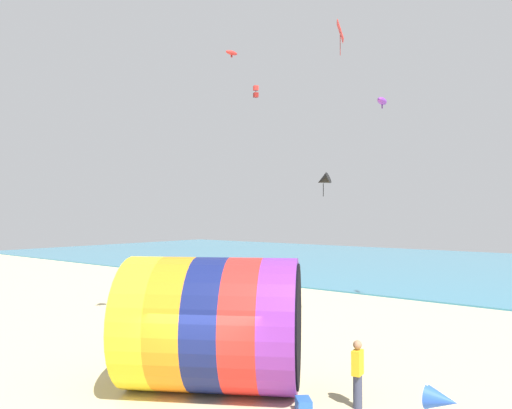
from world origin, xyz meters
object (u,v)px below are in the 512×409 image
object	(u,v)px
kite_handler	(358,373)
kite_black_delta	(323,180)
cooler_box	(304,406)
giant_inflatable_tube	(213,323)
kite_red_parafoil	(232,53)
kite_red_box	(256,92)
kite_purple_parafoil	(382,101)
beach_flag	(440,407)
kite_red_diamond	(340,32)

from	to	relation	value
kite_handler	kite_black_delta	distance (m)	10.95
kite_black_delta	cooler_box	bearing A→B (deg)	-61.92
kite_handler	kite_black_delta	xyz separation A→B (m)	(-5.56, 7.54, 5.66)
giant_inflatable_tube	kite_handler	bearing A→B (deg)	19.30
kite_red_parafoil	kite_red_box	bearing A→B (deg)	15.50
kite_black_delta	kite_red_box	bearing A→B (deg)	152.83
kite_red_box	cooler_box	xyz separation A→B (m)	(11.27, -12.08, -12.07)
kite_handler	kite_purple_parafoil	xyz separation A→B (m)	(-2.90, 7.93, 8.93)
giant_inflatable_tube	kite_handler	distance (m)	4.23
beach_flag	giant_inflatable_tube	bearing A→B (deg)	157.86
kite_handler	kite_red_parafoil	distance (m)	22.16
kite_purple_parafoil	cooler_box	bearing A→B (deg)	-77.75
kite_red_box	beach_flag	size ratio (longest dim) A/B	0.29
giant_inflatable_tube	cooler_box	world-z (taller)	giant_inflatable_tube
kite_red_parafoil	beach_flag	xyz separation A→B (m)	(17.33, -14.92, -12.53)
kite_red_box	cooler_box	bearing A→B (deg)	-47.00
kite_red_parafoil	kite_red_box	xyz separation A→B (m)	(1.53, 0.42, -2.50)
kite_purple_parafoil	kite_red_box	size ratio (longest dim) A/B	1.33
kite_red_diamond	kite_black_delta	xyz separation A→B (m)	(0.86, -3.12, -7.83)
giant_inflatable_tube	kite_purple_parafoil	xyz separation A→B (m)	(0.98, 9.29, 7.94)
kite_handler	kite_red_parafoil	size ratio (longest dim) A/B	1.98
kite_red_box	beach_flag	distance (m)	24.20
kite_handler	kite_red_diamond	size ratio (longest dim) A/B	1.00
giant_inflatable_tube	kite_red_diamond	distance (m)	17.52
kite_red_parafoil	kite_red_box	distance (m)	2.96
kite_black_delta	kite_red_parafoil	bearing A→B (deg)	159.94
kite_black_delta	kite_red_parafoil	xyz separation A→B (m)	(-8.17, 2.98, 8.19)
beach_flag	cooler_box	distance (m)	5.95
kite_red_diamond	cooler_box	size ratio (longest dim) A/B	3.37
kite_red_parafoil	beach_flag	distance (m)	26.08
kite_handler	kite_red_parafoil	bearing A→B (deg)	142.53
kite_red_diamond	kite_red_parafoil	xyz separation A→B (m)	(-7.31, -0.14, 0.36)
kite_purple_parafoil	beach_flag	bearing A→B (deg)	-62.19
kite_purple_parafoil	beach_flag	world-z (taller)	kite_purple_parafoil
kite_purple_parafoil	kite_red_diamond	bearing A→B (deg)	142.13
kite_purple_parafoil	cooler_box	distance (m)	13.39
kite_red_box	beach_flag	bearing A→B (deg)	-44.17
kite_purple_parafoil	cooler_box	world-z (taller)	kite_purple_parafoil
kite_purple_parafoil	kite_red_box	xyz separation A→B (m)	(-9.30, 3.02, 2.42)
kite_handler	kite_red_box	xyz separation A→B (m)	(-12.20, 10.95, 11.35)
kite_handler	kite_red_box	bearing A→B (deg)	138.09
kite_red_diamond	kite_red_box	bearing A→B (deg)	177.20
kite_purple_parafoil	kite_handler	bearing A→B (deg)	-69.92
giant_inflatable_tube	kite_red_parafoil	size ratio (longest dim) A/B	6.95
kite_red_parafoil	kite_red_box	size ratio (longest dim) A/B	1.22
kite_red_diamond	giant_inflatable_tube	bearing A→B (deg)	-78.07
giant_inflatable_tube	beach_flag	bearing A→B (deg)	-22.14
kite_black_delta	beach_flag	distance (m)	15.67
kite_black_delta	beach_flag	xyz separation A→B (m)	(9.16, -11.94, -4.34)
kite_red_diamond	cooler_box	distance (m)	19.27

